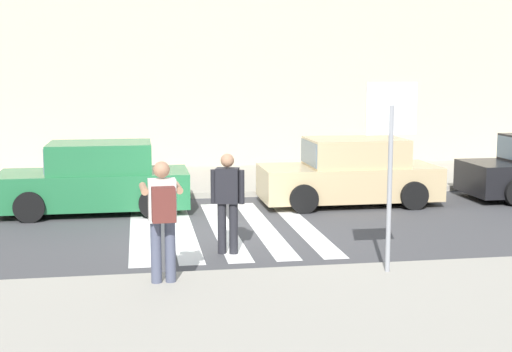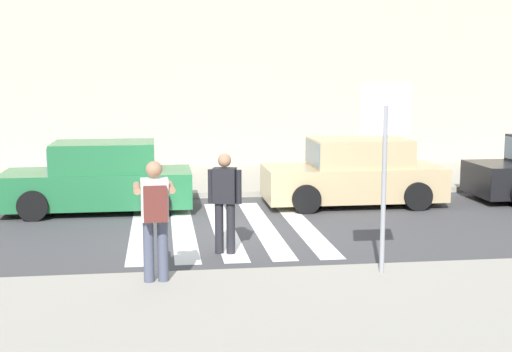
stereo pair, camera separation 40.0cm
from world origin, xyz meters
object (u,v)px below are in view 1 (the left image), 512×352
object	(u,v)px
parked_car_green	(96,180)
pedestrian_crossing	(228,198)
photographer_with_backpack	(163,211)
parked_car_tan	(350,174)
stop_sign	(391,135)

from	to	relation	value
parked_car_green	pedestrian_crossing	bearing A→B (deg)	-59.16
photographer_with_backpack	parked_car_tan	distance (m)	7.56
stop_sign	parked_car_tan	xyz separation A→B (m)	(1.24, 5.98, -1.46)
pedestrian_crossing	parked_car_green	size ratio (longest dim) A/B	0.42
photographer_with_backpack	parked_car_tan	world-z (taller)	photographer_with_backpack
parked_car_tan	stop_sign	bearing A→B (deg)	-101.70
stop_sign	photographer_with_backpack	distance (m)	3.47
parked_car_tan	photographer_with_backpack	bearing A→B (deg)	-127.09
stop_sign	parked_car_tan	bearing A→B (deg)	78.30
pedestrian_crossing	parked_car_tan	size ratio (longest dim) A/B	0.42
parked_car_green	parked_car_tan	size ratio (longest dim) A/B	1.00
photographer_with_backpack	parked_car_tan	bearing A→B (deg)	52.91
parked_car_green	parked_car_tan	bearing A→B (deg)	0.00
photographer_with_backpack	stop_sign	bearing A→B (deg)	0.72
parked_car_green	parked_car_tan	xyz separation A→B (m)	(5.80, 0.00, 0.00)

